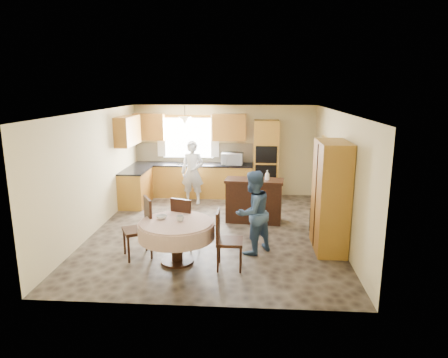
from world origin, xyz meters
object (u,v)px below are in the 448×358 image
(sideboard, at_px, (254,202))
(chair_right, at_px, (225,237))
(oven_tower, at_px, (266,160))
(chair_back, at_px, (184,220))
(person_sink, at_px, (193,172))
(cupboard, at_px, (331,197))
(dining_table, at_px, (177,231))
(person_dining, at_px, (253,212))
(chair_left, at_px, (142,225))

(sideboard, xyz_separation_m, chair_right, (-0.50, -2.41, 0.10))
(oven_tower, bearing_deg, chair_back, -113.88)
(oven_tower, height_order, person_sink, oven_tower)
(chair_right, bearing_deg, oven_tower, -10.73)
(oven_tower, relative_size, chair_right, 2.11)
(cupboard, bearing_deg, dining_table, -163.86)
(oven_tower, distance_m, person_sink, 2.03)
(dining_table, distance_m, person_sink, 3.64)
(chair_back, height_order, person_dining, person_dining)
(sideboard, relative_size, chair_right, 1.28)
(cupboard, bearing_deg, person_sink, 136.32)
(chair_left, xyz_separation_m, person_sink, (0.42, 3.39, 0.23))
(chair_right, bearing_deg, dining_table, 79.18)
(sideboard, distance_m, person_sink, 2.12)
(person_sink, bearing_deg, chair_right, -67.96)
(person_sink, distance_m, person_dining, 3.46)
(sideboard, relative_size, person_sink, 0.78)
(chair_right, bearing_deg, sideboard, -12.01)
(chair_left, distance_m, person_dining, 2.00)
(chair_left, xyz_separation_m, person_dining, (1.97, 0.29, 0.18))
(chair_left, bearing_deg, chair_back, 91.19)
(person_sink, relative_size, person_dining, 1.07)
(chair_left, bearing_deg, oven_tower, 122.18)
(dining_table, bearing_deg, sideboard, 59.43)
(cupboard, bearing_deg, oven_tower, 106.98)
(chair_back, height_order, person_sink, person_sink)
(chair_back, distance_m, person_sink, 3.03)
(chair_back, bearing_deg, oven_tower, -94.39)
(chair_left, height_order, chair_back, chair_left)
(dining_table, height_order, chair_right, chair_right)
(oven_tower, xyz_separation_m, dining_table, (-1.65, -4.29, -0.48))
(sideboard, xyz_separation_m, chair_left, (-2.01, -2.03, 0.13))
(cupboard, relative_size, chair_right, 2.03)
(cupboard, xyz_separation_m, chair_back, (-2.69, -0.17, -0.47))
(chair_right, bearing_deg, person_sink, 15.67)
(chair_left, xyz_separation_m, chair_back, (0.70, 0.39, -0.04))
(chair_left, bearing_deg, sideboard, 107.26)
(sideboard, distance_m, chair_right, 2.47)
(cupboard, height_order, person_sink, cupboard)
(sideboard, distance_m, person_dining, 1.76)
(oven_tower, bearing_deg, dining_table, -111.03)
(oven_tower, distance_m, chair_left, 4.70)
(dining_table, bearing_deg, chair_right, -10.44)
(sideboard, xyz_separation_m, person_dining, (-0.03, -1.74, 0.31))
(cupboard, bearing_deg, chair_right, -153.42)
(cupboard, xyz_separation_m, dining_table, (-2.72, -0.79, -0.44))
(cupboard, distance_m, chair_left, 3.46)
(chair_back, relative_size, chair_right, 0.99)
(cupboard, xyz_separation_m, person_sink, (-2.97, 2.83, -0.20))
(cupboard, height_order, chair_back, cupboard)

